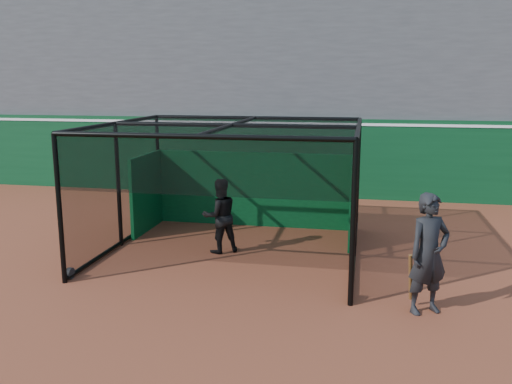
# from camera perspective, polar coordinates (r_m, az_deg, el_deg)

# --- Properties ---
(ground) EXTENTS (120.00, 120.00, 0.00)m
(ground) POSITION_cam_1_polar(r_m,az_deg,el_deg) (9.89, -6.21, -10.12)
(ground) COLOR brown
(ground) RESTS_ON ground
(outfield_wall) EXTENTS (50.00, 0.50, 2.50)m
(outfield_wall) POSITION_cam_1_polar(r_m,az_deg,el_deg) (17.64, 2.02, 3.87)
(outfield_wall) COLOR #0B3C1C
(outfield_wall) RESTS_ON ground
(grandstand) EXTENTS (50.00, 7.85, 8.95)m
(grandstand) POSITION_cam_1_polar(r_m,az_deg,el_deg) (21.23, 3.79, 13.77)
(grandstand) COLOR #4C4C4F
(grandstand) RESTS_ON ground
(batting_cage) EXTENTS (5.29, 4.89, 2.75)m
(batting_cage) POSITION_cam_1_polar(r_m,az_deg,el_deg) (11.54, -2.53, 0.20)
(batting_cage) COLOR black
(batting_cage) RESTS_ON ground
(batter) EXTENTS (0.99, 0.95, 1.62)m
(batter) POSITION_cam_1_polar(r_m,az_deg,el_deg) (11.68, -3.83, -2.51)
(batter) COLOR black
(batter) RESTS_ON ground
(on_deck_player) EXTENTS (0.85, 0.76, 1.95)m
(on_deck_player) POSITION_cam_1_polar(r_m,az_deg,el_deg) (9.01, 17.71, -6.24)
(on_deck_player) COLOR black
(on_deck_player) RESTS_ON ground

